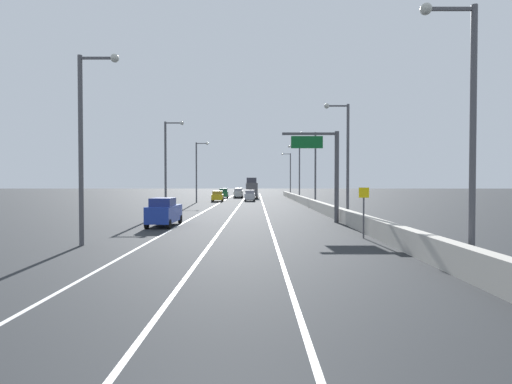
# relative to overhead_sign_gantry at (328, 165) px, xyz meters

# --- Properties ---
(ground_plane) EXTENTS (320.00, 320.00, 0.00)m
(ground_plane) POSITION_rel_overhead_sign_gantry_xyz_m (-6.34, 34.49, -4.73)
(ground_plane) COLOR #26282B
(lane_stripe_left) EXTENTS (0.16, 130.00, 0.00)m
(lane_stripe_left) POSITION_rel_overhead_sign_gantry_xyz_m (-11.84, 25.49, -4.73)
(lane_stripe_left) COLOR silver
(lane_stripe_left) RESTS_ON ground_plane
(lane_stripe_center) EXTENTS (0.16, 130.00, 0.00)m
(lane_stripe_center) POSITION_rel_overhead_sign_gantry_xyz_m (-8.34, 25.49, -4.73)
(lane_stripe_center) COLOR silver
(lane_stripe_center) RESTS_ON ground_plane
(lane_stripe_right) EXTENTS (0.16, 130.00, 0.00)m
(lane_stripe_right) POSITION_rel_overhead_sign_gantry_xyz_m (-4.84, 25.49, -4.73)
(lane_stripe_right) COLOR silver
(lane_stripe_right) RESTS_ON ground_plane
(jersey_barrier_right) EXTENTS (0.60, 120.00, 1.10)m
(jersey_barrier_right) POSITION_rel_overhead_sign_gantry_xyz_m (1.34, 10.49, -4.18)
(jersey_barrier_right) COLOR #B2ADA3
(jersey_barrier_right) RESTS_ON ground_plane
(overhead_sign_gantry) EXTENTS (4.68, 0.36, 7.50)m
(overhead_sign_gantry) POSITION_rel_overhead_sign_gantry_xyz_m (0.00, 0.00, 0.00)
(overhead_sign_gantry) COLOR #47474C
(overhead_sign_gantry) RESTS_ON ground_plane
(speed_advisory_sign) EXTENTS (0.60, 0.11, 3.00)m
(speed_advisory_sign) POSITION_rel_overhead_sign_gantry_xyz_m (0.44, -9.63, -2.96)
(speed_advisory_sign) COLOR #4C4C51
(speed_advisory_sign) RESTS_ON ground_plane
(lamp_post_right_near) EXTENTS (2.14, 0.44, 9.95)m
(lamp_post_right_near) POSITION_rel_overhead_sign_gantry_xyz_m (1.94, -18.39, 0.99)
(lamp_post_right_near) COLOR #4C4C51
(lamp_post_right_near) RESTS_ON ground_plane
(lamp_post_right_second) EXTENTS (2.14, 0.44, 9.95)m
(lamp_post_right_second) POSITION_rel_overhead_sign_gantry_xyz_m (1.57, 0.82, 0.99)
(lamp_post_right_second) COLOR #4C4C51
(lamp_post_right_second) RESTS_ON ground_plane
(lamp_post_right_third) EXTENTS (2.14, 0.44, 9.95)m
(lamp_post_right_third) POSITION_rel_overhead_sign_gantry_xyz_m (1.62, 20.02, 0.99)
(lamp_post_right_third) COLOR #4C4C51
(lamp_post_right_third) RESTS_ON ground_plane
(lamp_post_right_fourth) EXTENTS (2.14, 0.44, 9.95)m
(lamp_post_right_fourth) POSITION_rel_overhead_sign_gantry_xyz_m (1.57, 39.23, 0.99)
(lamp_post_right_fourth) COLOR #4C4C51
(lamp_post_right_fourth) RESTS_ON ground_plane
(lamp_post_right_fifth) EXTENTS (2.14, 0.44, 9.95)m
(lamp_post_right_fifth) POSITION_rel_overhead_sign_gantry_xyz_m (1.57, 58.43, 0.99)
(lamp_post_right_fifth) COLOR #4C4C51
(lamp_post_right_fifth) RESTS_ON ground_plane
(lamp_post_left_near) EXTENTS (2.14, 0.44, 9.95)m
(lamp_post_left_near) POSITION_rel_overhead_sign_gantry_xyz_m (-14.76, -12.39, 0.99)
(lamp_post_left_near) COLOR #4C4C51
(lamp_post_left_near) RESTS_ON ground_plane
(lamp_post_left_mid) EXTENTS (2.14, 0.44, 9.95)m
(lamp_post_left_mid) POSITION_rel_overhead_sign_gantry_xyz_m (-15.44, 10.66, 0.99)
(lamp_post_left_mid) COLOR #4C4C51
(lamp_post_left_mid) RESTS_ON ground_plane
(lamp_post_left_far) EXTENTS (2.14, 0.44, 9.95)m
(lamp_post_left_far) POSITION_rel_overhead_sign_gantry_xyz_m (-15.45, 33.70, 0.99)
(lamp_post_left_far) COLOR #4C4C51
(lamp_post_left_far) RESTS_ON ground_plane
(car_blue_0) EXTENTS (1.92, 4.76, 2.15)m
(car_blue_0) POSITION_rel_overhead_sign_gantry_xyz_m (-12.84, -2.84, -3.66)
(car_blue_0) COLOR #1E389E
(car_blue_0) RESTS_ON ground_plane
(car_green_1) EXTENTS (1.97, 4.04, 2.07)m
(car_green_1) POSITION_rel_overhead_sign_gantry_xyz_m (-12.75, 52.72, -3.70)
(car_green_1) COLOR #196033
(car_green_1) RESTS_ON ground_plane
(car_yellow_2) EXTENTS (2.05, 4.56, 1.86)m
(car_yellow_2) POSITION_rel_overhead_sign_gantry_xyz_m (-12.59, 37.53, -3.80)
(car_yellow_2) COLOR gold
(car_yellow_2) RESTS_ON ground_plane
(car_silver_3) EXTENTS (1.86, 4.07, 1.97)m
(car_silver_3) POSITION_rel_overhead_sign_gantry_xyz_m (-7.02, 39.51, -3.75)
(car_silver_3) COLOR #B7B7BC
(car_silver_3) RESTS_ON ground_plane
(car_gray_4) EXTENTS (2.05, 4.39, 2.03)m
(car_gray_4) POSITION_rel_overhead_sign_gantry_xyz_m (-9.94, 61.80, -3.72)
(car_gray_4) COLOR slate
(car_gray_4) RESTS_ON ground_plane
(car_white_5) EXTENTS (1.92, 4.73, 2.09)m
(car_white_5) POSITION_rel_overhead_sign_gantry_xyz_m (-9.72, 54.71, -3.69)
(car_white_5) COLOR white
(car_white_5) RESTS_ON ground_plane
(box_truck) EXTENTS (2.62, 8.60, 4.36)m
(box_truck) POSITION_rel_overhead_sign_gantry_xyz_m (-6.84, 53.49, -2.73)
(box_truck) COLOR #4C4C51
(box_truck) RESTS_ON ground_plane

